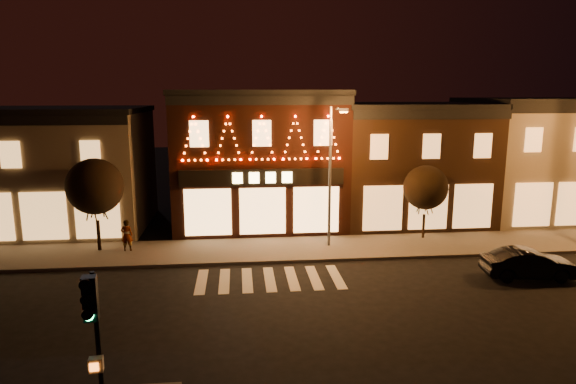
{
  "coord_description": "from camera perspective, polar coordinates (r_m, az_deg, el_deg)",
  "views": [
    {
      "loc": [
        -1.29,
        -16.96,
        8.16
      ],
      "look_at": [
        0.82,
        4.0,
        3.94
      ],
      "focal_mm": 31.12,
      "sensor_mm": 36.0,
      "label": 1
    }
  ],
  "objects": [
    {
      "name": "pedestrian",
      "position": [
        26.96,
        -17.94,
        -4.72
      ],
      "size": [
        0.6,
        0.4,
        1.64
      ],
      "primitive_type": "imported",
      "rotation": [
        0.0,
        0.0,
        3.13
      ],
      "color": "gray",
      "rests_on": "sidewalk_far"
    },
    {
      "name": "tree_right",
      "position": [
        28.52,
        15.45,
        0.49
      ],
      "size": [
        2.44,
        2.44,
        4.08
      ],
      "rotation": [
        0.0,
        0.0,
        0.06
      ],
      "color": "black",
      "rests_on": "sidewalk_far"
    },
    {
      "name": "traffic_signal_near",
      "position": [
        11.83,
        -21.26,
        -14.46
      ],
      "size": [
        0.33,
        0.45,
        4.27
      ],
      "rotation": [
        0.0,
        0.0,
        0.12
      ],
      "color": "black",
      "rests_on": "sidewalk_near"
    },
    {
      "name": "streetlamp_mid",
      "position": [
        25.7,
        5.03,
        2.96
      ],
      "size": [
        0.69,
        1.67,
        7.32
      ],
      "rotation": [
        0.0,
        0.0,
        -0.25
      ],
      "color": "#59595E",
      "rests_on": "sidewalk_far"
    },
    {
      "name": "dark_sedan",
      "position": [
        24.88,
        25.82,
        -7.4
      ],
      "size": [
        4.11,
        1.79,
        1.32
      ],
      "primitive_type": "imported",
      "rotation": [
        0.0,
        0.0,
        1.47
      ],
      "color": "black",
      "rests_on": "ground"
    },
    {
      "name": "tree_left",
      "position": [
        27.02,
        -21.19,
        0.59
      ],
      "size": [
        2.85,
        2.85,
        4.77
      ],
      "rotation": [
        0.0,
        0.0,
        0.16
      ],
      "color": "black",
      "rests_on": "sidewalk_far"
    },
    {
      "name": "ground",
      "position": [
        18.87,
        -1.3,
        -14.31
      ],
      "size": [
        120.0,
        120.0,
        0.0
      ],
      "primitive_type": "plane",
      "color": "black",
      "rests_on": "ground"
    },
    {
      "name": "building_right_a",
      "position": [
        33.07,
        13.38,
        3.37
      ],
      "size": [
        9.2,
        8.28,
        7.5
      ],
      "color": "#382113",
      "rests_on": "ground"
    },
    {
      "name": "building_left",
      "position": [
        33.4,
        -26.23,
        2.41
      ],
      "size": [
        12.2,
        8.28,
        7.3
      ],
      "color": "#776854",
      "rests_on": "ground"
    },
    {
      "name": "building_right_b",
      "position": [
        36.98,
        26.71,
        3.51
      ],
      "size": [
        9.2,
        8.28,
        7.8
      ],
      "color": "#776854",
      "rests_on": "ground"
    },
    {
      "name": "building_pulp",
      "position": [
        31.22,
        -3.34,
        3.94
      ],
      "size": [
        10.2,
        8.34,
        8.3
      ],
      "color": "black",
      "rests_on": "ground"
    },
    {
      "name": "sidewalk_far",
      "position": [
        26.44,
        1.69,
        -6.49
      ],
      "size": [
        44.0,
        4.0,
        0.15
      ],
      "primitive_type": "cube",
      "color": "#47423D",
      "rests_on": "ground"
    }
  ]
}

